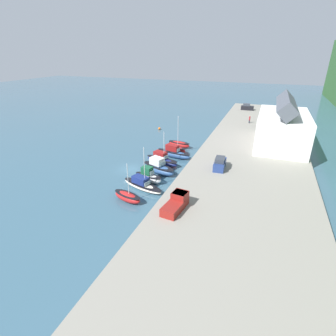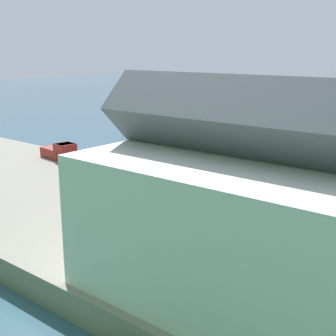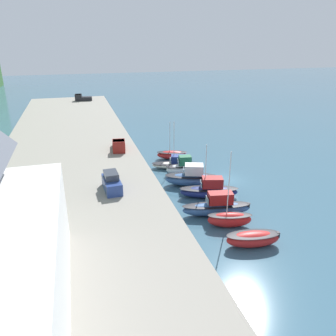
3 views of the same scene
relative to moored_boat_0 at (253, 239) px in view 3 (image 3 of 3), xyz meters
The scene contains 13 objects.
ground_plane 15.68m from the moored_boat_0, 17.45° to the right, with size 320.00×320.00×0.00m, color #385B70.
quay_promenade 22.16m from the moored_boat_0, 47.61° to the left, with size 134.89×21.27×1.71m.
moored_boat_0 is the anchor object (origin of this frame).
moored_boat_1 3.77m from the moored_boat_0, ahead, with size 2.58×4.86×8.29m.
moored_boat_2 6.38m from the moored_boat_0, ahead, with size 3.20×7.92×2.74m.
moored_boat_3 10.68m from the moored_boat_0, ahead, with size 3.88×7.52×6.80m.
moored_boat_4 14.62m from the moored_boat_0, ahead, with size 4.49×7.35×2.97m.
moored_boat_5 18.58m from the moored_boat_0, ahead, with size 2.60×5.22×2.80m.
moored_boat_6 21.04m from the moored_boat_0, ahead, with size 4.32×8.13×7.26m.
moored_boat_7 25.35m from the moored_boat_0, ahead, with size 3.00×5.20×6.16m.
parked_car_0 17.10m from the moored_boat_0, 43.09° to the left, with size 4.28×2.00×2.16m.
pickup_truck_0 76.34m from the moored_boat_0, ahead, with size 2.41×4.89×1.90m.
pickup_truck_1 28.53m from the moored_boat_0, 17.86° to the left, with size 4.93×2.52×1.90m.
Camera 3 is at (-37.92, 19.58, 18.24)m, focal length 35.00 mm.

